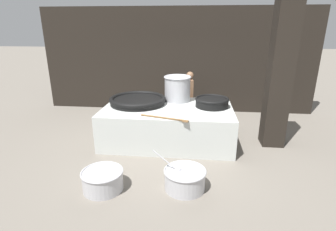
% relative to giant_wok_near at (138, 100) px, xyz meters
% --- Properties ---
extents(ground_plane, '(60.00, 60.00, 0.00)m').
position_rel_giant_wok_near_xyz_m(ground_plane, '(0.80, -0.20, -0.98)').
color(ground_plane, slate).
extents(back_wall, '(8.96, 0.24, 3.36)m').
position_rel_giant_wok_near_xyz_m(back_wall, '(0.80, 2.49, 0.70)').
color(back_wall, black).
rests_on(back_wall, ground_plane).
extents(support_pillar, '(0.49, 0.49, 3.36)m').
position_rel_giant_wok_near_xyz_m(support_pillar, '(3.35, -0.13, 0.70)').
color(support_pillar, black).
rests_on(support_pillar, ground_plane).
extents(hearth_platform, '(3.13, 1.92, 0.88)m').
position_rel_giant_wok_near_xyz_m(hearth_platform, '(0.80, -0.20, -0.53)').
color(hearth_platform, silver).
rests_on(hearth_platform, ground_plane).
extents(giant_wok_near, '(1.44, 1.44, 0.18)m').
position_rel_giant_wok_near_xyz_m(giant_wok_near, '(0.00, 0.00, 0.00)').
color(giant_wok_near, black).
rests_on(giant_wok_near, hearth_platform).
extents(giant_wok_far, '(0.83, 0.83, 0.23)m').
position_rel_giant_wok_near_xyz_m(giant_wok_far, '(1.86, -0.06, 0.03)').
color(giant_wok_far, black).
rests_on(giant_wok_far, hearth_platform).
extents(stock_pot, '(0.72, 0.72, 0.66)m').
position_rel_giant_wok_near_xyz_m(stock_pot, '(0.98, 0.40, 0.25)').
color(stock_pot, '#9E9EA3').
rests_on(stock_pot, hearth_platform).
extents(stirring_paddle, '(1.07, 0.36, 0.04)m').
position_rel_giant_wok_near_xyz_m(stirring_paddle, '(0.86, -1.07, -0.07)').
color(stirring_paddle, brown).
rests_on(stirring_paddle, hearth_platform).
extents(cook, '(0.41, 0.59, 1.51)m').
position_rel_giant_wok_near_xyz_m(cook, '(1.27, 1.30, -0.16)').
color(cook, brown).
rests_on(cook, ground_plane).
extents(prep_bowl_vegetables, '(0.97, 0.76, 0.67)m').
position_rel_giant_wok_near_xyz_m(prep_bowl_vegetables, '(1.32, -2.26, -0.77)').
color(prep_bowl_vegetables, '#B7B7BC').
rests_on(prep_bowl_vegetables, ground_plane).
extents(prep_bowl_meat, '(0.74, 0.74, 0.37)m').
position_rel_giant_wok_near_xyz_m(prep_bowl_meat, '(-0.13, -2.44, -0.77)').
color(prep_bowl_meat, '#B7B7BC').
rests_on(prep_bowl_meat, ground_plane).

